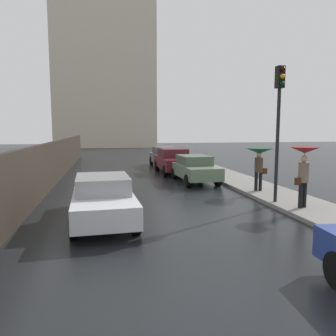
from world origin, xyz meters
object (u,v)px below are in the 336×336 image
car_green_behind_camera (194,168)px  pedestrian_with_umbrella_far (304,161)px  pedestrian_with_umbrella_near (259,156)px  car_white_far_ahead (103,198)px  traffic_light (279,110)px  car_maroon_far_lane (173,160)px  car_grey_mid_road (165,156)px

car_green_behind_camera → pedestrian_with_umbrella_far: bearing=-76.5°
pedestrian_with_umbrella_far → pedestrian_with_umbrella_near: bearing=-104.3°
car_white_far_ahead → traffic_light: size_ratio=0.97×
car_maroon_far_lane → pedestrian_with_umbrella_far: 10.61m
car_maroon_far_lane → pedestrian_with_umbrella_far: bearing=-78.4°
car_white_far_ahead → car_green_behind_camera: size_ratio=1.13×
car_grey_mid_road → car_white_far_ahead: (-4.39, -13.88, -0.05)m
car_grey_mid_road → car_green_behind_camera: (0.25, -7.39, -0.03)m
car_white_far_ahead → traffic_light: 6.75m
car_grey_mid_road → car_green_behind_camera: 7.39m
car_white_far_ahead → car_maroon_far_lane: size_ratio=1.03×
car_grey_mid_road → traffic_light: 13.41m
pedestrian_with_umbrella_near → car_white_far_ahead: bearing=-139.4°
car_green_behind_camera → traffic_light: bearing=-77.8°
car_grey_mid_road → car_maroon_far_lane: bearing=-93.1°
pedestrian_with_umbrella_near → traffic_light: traffic_light is taller
car_green_behind_camera → traffic_light: (1.49, -5.64, 2.70)m
car_green_behind_camera → traffic_light: 6.43m
pedestrian_with_umbrella_far → traffic_light: bearing=-82.2°
car_grey_mid_road → car_white_far_ahead: size_ratio=0.84×
car_grey_mid_road → car_maroon_far_lane: (-0.11, -3.68, 0.05)m
car_grey_mid_road → pedestrian_with_umbrella_near: pedestrian_with_umbrella_near is taller
car_grey_mid_road → pedestrian_with_umbrella_far: 14.21m
traffic_light → pedestrian_with_umbrella_far: bearing=-66.7°
car_white_far_ahead → car_maroon_far_lane: (4.28, 10.20, 0.10)m
car_maroon_far_lane → pedestrian_with_umbrella_near: 7.61m
car_green_behind_camera → car_maroon_far_lane: (-0.36, 3.70, 0.08)m
car_white_far_ahead → traffic_light: bearing=-174.9°
car_grey_mid_road → traffic_light: size_ratio=0.82×
car_green_behind_camera → pedestrian_with_umbrella_near: bearing=-64.9°
car_maroon_far_lane → pedestrian_with_umbrella_far: (2.27, -10.33, 0.89)m
car_green_behind_camera → pedestrian_with_umbrella_near: pedestrian_with_umbrella_near is taller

